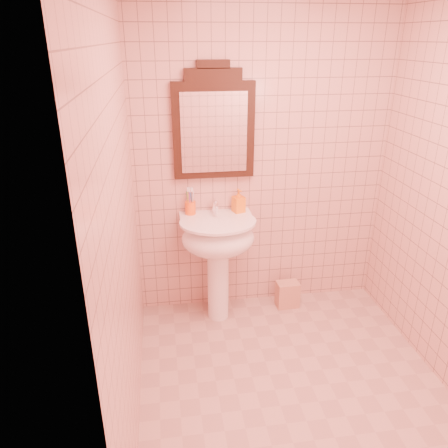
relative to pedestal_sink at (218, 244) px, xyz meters
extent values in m
plane|color=tan|center=(0.38, -0.87, -0.66)|extent=(2.20, 2.20, 0.00)
cube|color=#D09F91|center=(0.38, 0.23, 0.59)|extent=(2.00, 0.02, 2.50)
cylinder|color=white|center=(0.00, 0.01, -0.31)|extent=(0.17, 0.17, 0.70)
ellipsoid|color=white|center=(0.00, -0.01, 0.06)|extent=(0.56, 0.46, 0.28)
cube|color=white|center=(0.00, 0.15, 0.17)|extent=(0.56, 0.15, 0.05)
cylinder|color=white|center=(0.00, -0.01, 0.19)|extent=(0.58, 0.58, 0.02)
cylinder|color=white|center=(0.00, 0.15, 0.25)|extent=(0.04, 0.04, 0.09)
cylinder|color=white|center=(0.00, 0.10, 0.28)|extent=(0.02, 0.10, 0.02)
cylinder|color=white|center=(0.00, 0.05, 0.26)|extent=(0.02, 0.02, 0.04)
cube|color=white|center=(0.00, 0.16, 0.30)|extent=(0.02, 0.07, 0.01)
cube|color=black|center=(0.00, 0.20, 0.83)|extent=(0.61, 0.05, 0.71)
cube|color=black|center=(0.00, 0.20, 1.23)|extent=(0.41, 0.05, 0.09)
cube|color=black|center=(0.00, 0.20, 1.30)|extent=(0.24, 0.05, 0.06)
cube|color=white|center=(0.00, 0.17, 0.82)|extent=(0.49, 0.01, 0.59)
cylinder|color=orange|center=(-0.19, 0.16, 0.25)|extent=(0.08, 0.08, 0.10)
cylinder|color=silver|center=(-0.17, 0.16, 0.30)|extent=(0.01, 0.01, 0.19)
cylinder|color=#338CD8|center=(-0.18, 0.17, 0.30)|extent=(0.01, 0.01, 0.19)
cylinder|color=#E5334C|center=(-0.20, 0.18, 0.30)|extent=(0.01, 0.01, 0.19)
cylinder|color=#3FBF59|center=(-0.21, 0.17, 0.30)|extent=(0.01, 0.01, 0.19)
cylinder|color=#D8CC4C|center=(-0.21, 0.15, 0.30)|extent=(0.01, 0.01, 0.19)
cylinder|color=purple|center=(-0.20, 0.14, 0.30)|extent=(0.01, 0.01, 0.19)
cylinder|color=#4C4C59|center=(-0.18, 0.14, 0.30)|extent=(0.01, 0.01, 0.19)
imported|color=orange|center=(0.18, 0.15, 0.29)|extent=(0.11, 0.11, 0.19)
cube|color=tan|center=(0.61, 0.07, -0.55)|extent=(0.19, 0.13, 0.23)
camera|label=1|loc=(-0.39, -3.00, 1.47)|focal=35.00mm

